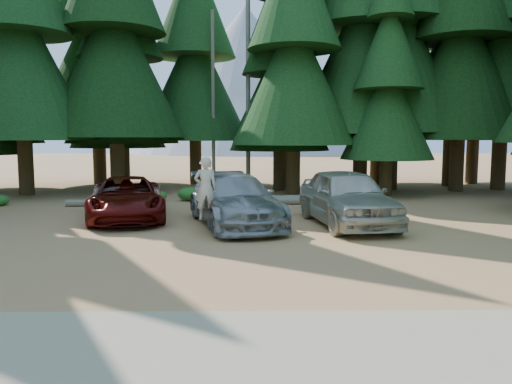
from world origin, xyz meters
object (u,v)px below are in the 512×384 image
red_pickup (127,198)px  log_left (115,203)px  silver_minivan_right (347,197)px  log_right (289,199)px  silver_minivan_center (235,200)px  log_mid (284,201)px  frisbee_player (206,188)px

red_pickup → log_left: size_ratio=1.32×
red_pickup → silver_minivan_right: 7.65m
silver_minivan_right → log_right: (-1.43, 5.95, -0.78)m
log_left → silver_minivan_center: bearing=-42.8°
log_mid → silver_minivan_right: bearing=-66.8°
log_left → log_mid: (7.14, 0.55, 0.01)m
silver_minivan_right → log_right: bearing=95.4°
silver_minivan_center → frisbee_player: size_ratio=3.01×
silver_minivan_center → log_mid: (1.96, 5.13, -0.68)m
red_pickup → silver_minivan_right: (7.55, -1.22, 0.19)m
frisbee_player → log_left: 7.39m
frisbee_player → log_left: (-4.35, 5.85, -1.22)m
red_pickup → silver_minivan_right: silver_minivan_right is taller
silver_minivan_right → log_mid: silver_minivan_right is taller
silver_minivan_right → log_left: (-8.89, 4.58, -0.79)m
log_mid → log_right: bearing=73.5°
frisbee_player → log_right: bearing=-121.0°
silver_minivan_center → log_right: 6.40m
silver_minivan_right → log_right: 6.17m
red_pickup → log_right: (6.12, 4.73, -0.60)m
silver_minivan_center → log_right: size_ratio=1.19×
red_pickup → log_right: bearing=24.8°
log_left → log_mid: log_mid is taller
log_left → log_right: log_right is taller
red_pickup → log_right: red_pickup is taller
silver_minivan_right → log_mid: size_ratio=1.44×
red_pickup → frisbee_player: bearing=-52.5°
frisbee_player → log_right: (3.11, 7.22, -1.21)m
red_pickup → log_left: bearing=98.8°
silver_minivan_center → log_mid: size_ratio=1.50×
log_right → silver_minivan_right: bearing=-80.9°
silver_minivan_center → silver_minivan_right: bearing=-15.9°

